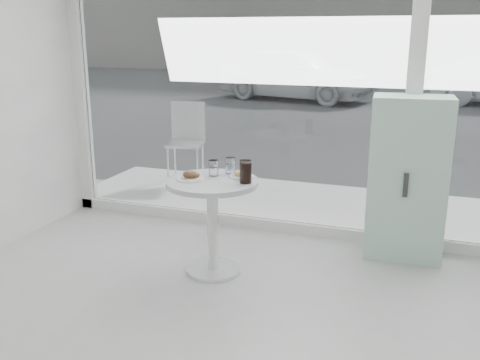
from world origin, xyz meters
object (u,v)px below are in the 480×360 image
at_px(main_table, 213,207).
at_px(cola_glass, 246,172).
at_px(car_white, 294,73).
at_px(water_tumbler_b, 230,167).
at_px(water_tumbler_a, 214,169).
at_px(plate_donut, 241,175).
at_px(mint_cabinet, 407,178).
at_px(patio_chair, 187,137).
at_px(plate_fritter, 191,176).

height_order(main_table, cola_glass, cola_glass).
xyz_separation_m(car_white, water_tumbler_b, (2.26, -11.11, 0.07)).
bearing_deg(cola_glass, water_tumbler_a, 159.60).
bearing_deg(plate_donut, mint_cabinet, 30.53).
bearing_deg(main_table, cola_glass, 2.02).
height_order(patio_chair, water_tumbler_a, patio_chair).
relative_size(main_table, plate_donut, 3.94).
bearing_deg(car_white, water_tumbler_a, -154.41).
bearing_deg(plate_fritter, cola_glass, 7.21).
bearing_deg(plate_fritter, water_tumbler_a, 54.89).
distance_m(main_table, car_white, 11.56).
height_order(main_table, patio_chair, patio_chair).
bearing_deg(water_tumbler_a, main_table, -72.51).
relative_size(main_table, patio_chair, 0.78).
distance_m(water_tumbler_a, water_tumbler_b, 0.15).
distance_m(main_table, water_tumbler_b, 0.37).
distance_m(mint_cabinet, plate_fritter, 1.82).
bearing_deg(cola_glass, car_white, 102.28).
relative_size(car_white, plate_donut, 22.70).
height_order(car_white, plate_donut, car_white).
bearing_deg(plate_donut, car_white, 102.01).
relative_size(patio_chair, plate_fritter, 4.65).
distance_m(plate_fritter, plate_donut, 0.39).
xyz_separation_m(water_tumbler_a, cola_glass, (0.31, -0.11, 0.03)).
height_order(main_table, mint_cabinet, mint_cabinet).
relative_size(patio_chair, plate_donut, 5.06).
bearing_deg(patio_chair, mint_cabinet, -40.62).
relative_size(main_table, water_tumbler_b, 5.83).
relative_size(mint_cabinet, water_tumbler_b, 10.42).
height_order(plate_fritter, water_tumbler_b, water_tumbler_b).
bearing_deg(patio_chair, plate_donut, -68.39).
xyz_separation_m(mint_cabinet, water_tumbler_b, (-1.34, -0.65, 0.14)).
height_order(car_white, water_tumbler_b, car_white).
bearing_deg(car_white, patio_chair, -159.62).
bearing_deg(water_tumbler_b, plate_donut, -32.39).
xyz_separation_m(mint_cabinet, cola_glass, (-1.14, -0.87, 0.17)).
bearing_deg(plate_donut, plate_fritter, -149.32).
bearing_deg(plate_donut, water_tumbler_b, 147.61).
bearing_deg(car_white, plate_fritter, -155.15).
relative_size(main_table, plate_fritter, 3.62).
distance_m(main_table, patio_chair, 2.63).
relative_size(main_table, cola_glass, 4.39).
bearing_deg(mint_cabinet, patio_chair, 148.64).
height_order(mint_cabinet, patio_chair, mint_cabinet).
distance_m(patio_chair, cola_glass, 2.77).
distance_m(mint_cabinet, cola_glass, 1.44).
bearing_deg(main_table, plate_donut, 40.81).
relative_size(main_table, car_white, 0.17).
height_order(car_white, water_tumbler_a, car_white).
height_order(water_tumbler_a, water_tumbler_b, water_tumbler_b).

